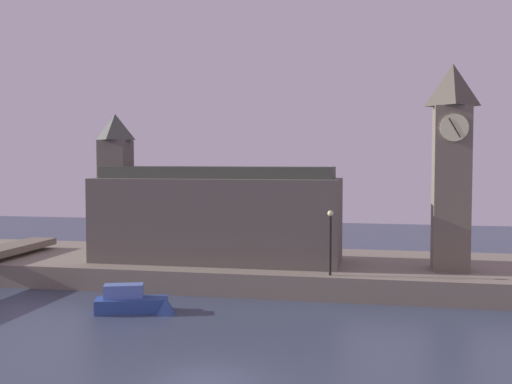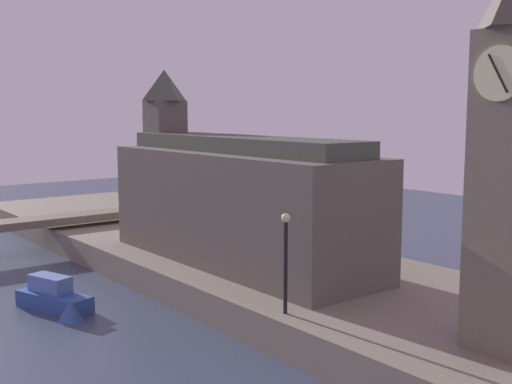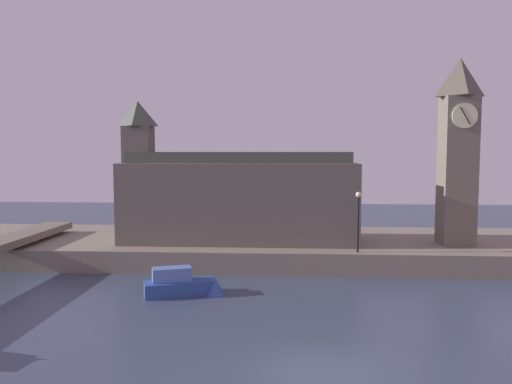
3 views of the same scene
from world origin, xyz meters
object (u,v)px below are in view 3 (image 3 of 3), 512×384
parliament_hall (233,197)px  streetlamp (358,215)px  clock_tower (458,149)px  boat_tour_blue (186,285)px

parliament_hall → streetlamp: (8.64, -3.78, -0.80)m
clock_tower → boat_tour_blue: clock_tower is taller
parliament_hall → boat_tour_blue: 10.12m
parliament_hall → streetlamp: 9.47m
boat_tour_blue → parliament_hall: bearing=79.2°
boat_tour_blue → streetlamp: bearing=26.9°
boat_tour_blue → clock_tower: bearing=25.9°
parliament_hall → streetlamp: size_ratio=4.30×
parliament_hall → streetlamp: bearing=-23.6°
streetlamp → clock_tower: bearing=24.5°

